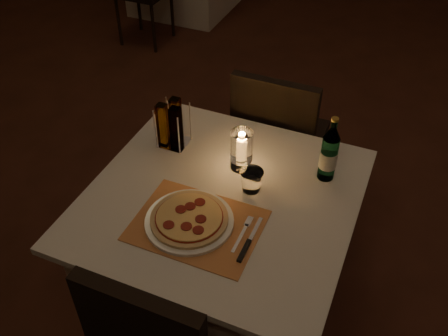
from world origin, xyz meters
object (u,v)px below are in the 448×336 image
at_px(chair_far, 277,132).
at_px(water_bottle, 329,154).
at_px(hurricane_candle, 242,147).
at_px(plate, 189,221).
at_px(pizza, 189,218).
at_px(tumbler, 251,181).
at_px(main_table, 222,256).

distance_m(chair_far, water_bottle, 0.64).
distance_m(water_bottle, hurricane_candle, 0.34).
height_order(chair_far, plate, chair_far).
bearing_deg(water_bottle, plate, -131.52).
height_order(pizza, tumbler, tumbler).
distance_m(main_table, pizza, 0.44).
height_order(main_table, pizza, pizza).
distance_m(pizza, hurricane_candle, 0.37).
bearing_deg(chair_far, pizza, -93.19).
relative_size(chair_far, pizza, 3.21).
bearing_deg(water_bottle, hurricane_candle, -167.15).
xyz_separation_m(plate, pizza, (0.00, -0.00, 0.02)).
height_order(chair_far, hurricane_candle, hurricane_candle).
distance_m(chair_far, plate, 0.92).
bearing_deg(chair_far, hurricane_candle, -89.30).
relative_size(chair_far, water_bottle, 3.18).
bearing_deg(tumbler, chair_far, 98.11).
bearing_deg(main_table, chair_far, 90.00).
height_order(chair_far, pizza, chair_far).
relative_size(water_bottle, hurricane_candle, 1.63).
bearing_deg(pizza, main_table, 74.51).
xyz_separation_m(pizza, hurricane_candle, (0.06, 0.36, 0.07)).
bearing_deg(plate, pizza, -52.94).
bearing_deg(pizza, plate, 127.06).
relative_size(pizza, tumbler, 3.10).
relative_size(main_table, chair_far, 1.11).
bearing_deg(water_bottle, chair_far, 126.33).
bearing_deg(tumbler, hurricane_candle, 127.85).
xyz_separation_m(plate, water_bottle, (0.39, 0.44, 0.10)).
height_order(main_table, hurricane_candle, hurricane_candle).
bearing_deg(tumbler, pizza, -119.28).
xyz_separation_m(chair_far, plate, (-0.05, -0.89, 0.20)).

